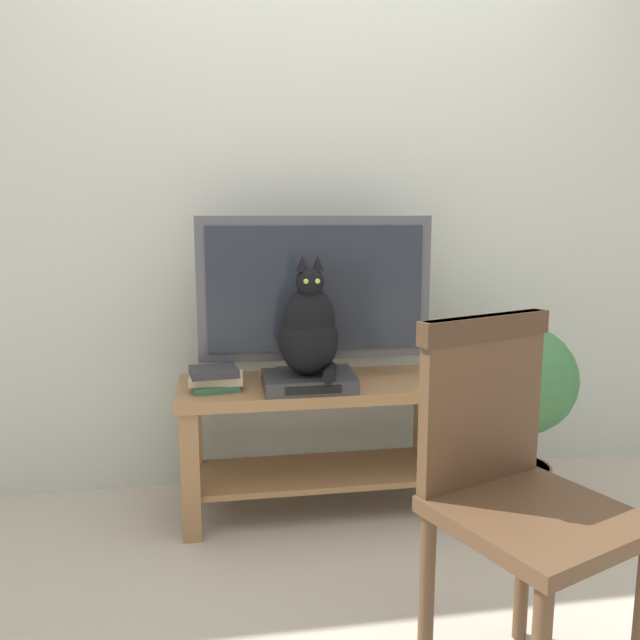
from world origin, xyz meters
name	(u,v)px	position (x,y,z in m)	size (l,w,h in m)	color
ground_plane	(355,572)	(0.00, 0.00, 0.00)	(12.00, 12.00, 0.00)	#ADA393
back_wall	(315,168)	(0.00, 0.87, 1.40)	(7.00, 0.12, 2.80)	#B7BCB2
tv_stand	(318,422)	(-0.05, 0.48, 0.37)	(1.11, 0.44, 0.54)	olive
tv	(316,294)	(-0.05, 0.55, 0.89)	(0.94, 0.20, 0.65)	#4C4C51
media_box	(309,381)	(-0.10, 0.39, 0.57)	(0.35, 0.26, 0.06)	#2D2D30
cat	(309,330)	(-0.10, 0.38, 0.77)	(0.23, 0.28, 0.46)	black
wooden_chair	(511,478)	(0.27, -0.56, 0.56)	(0.54, 0.54, 0.95)	#513823
book_stack	(215,378)	(-0.45, 0.43, 0.59)	(0.21, 0.17, 0.09)	#38664C
potted_plant	(521,398)	(0.74, 0.33, 0.48)	(0.43, 0.43, 0.77)	#9E6B4C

